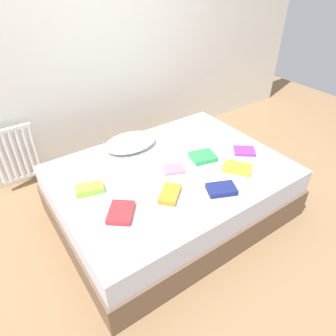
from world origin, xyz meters
TOP-DOWN VIEW (x-y plane):
  - ground_plane at (0.00, 0.00)m, footprint 8.00×8.00m
  - back_wall at (0.00, 1.35)m, footprint 6.00×0.10m
  - bed at (0.00, 0.00)m, footprint 2.00×1.50m
  - radiator at (-1.04, 1.20)m, footprint 0.41×0.04m
  - pillow at (-0.11, 0.52)m, footprint 0.51×0.36m
  - textbook_green at (0.33, -0.03)m, footprint 0.26×0.24m
  - textbook_navy at (0.15, -0.47)m, footprint 0.26×0.23m
  - textbook_red at (-0.62, -0.25)m, footprint 0.28×0.28m
  - textbook_purple at (0.72, -0.17)m, footprint 0.25×0.24m
  - textbook_pink at (0.01, -0.02)m, footprint 0.23×0.21m
  - textbook_orange at (-0.22, -0.29)m, footprint 0.27×0.25m
  - textbook_lime at (-0.71, 0.12)m, footprint 0.24×0.18m
  - textbook_yellow at (0.46, -0.34)m, footprint 0.27×0.29m

SIDE VIEW (x-z plane):
  - ground_plane at x=0.00m, z-range 0.00..0.00m
  - bed at x=0.00m, z-range 0.00..0.50m
  - radiator at x=-1.04m, z-range 0.11..0.69m
  - textbook_pink at x=0.01m, z-range 0.50..0.52m
  - textbook_purple at x=0.72m, z-range 0.50..0.53m
  - textbook_yellow at x=0.46m, z-range 0.50..0.54m
  - textbook_orange at x=-0.22m, z-range 0.50..0.54m
  - textbook_red at x=-0.62m, z-range 0.50..0.54m
  - textbook_navy at x=0.15m, z-range 0.50..0.54m
  - textbook_green at x=0.33m, z-range 0.50..0.54m
  - textbook_lime at x=-0.71m, z-range 0.50..0.55m
  - pillow at x=-0.11m, z-range 0.50..0.60m
  - back_wall at x=0.00m, z-range 0.00..2.80m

